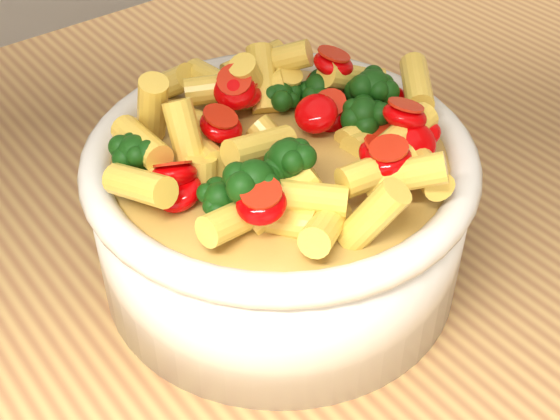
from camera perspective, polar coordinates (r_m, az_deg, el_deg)
table at (r=0.66m, az=-1.05°, el=-8.33°), size 1.20×0.80×0.90m
serving_bowl at (r=0.53m, az=-0.00°, el=0.11°), size 0.26×0.26×0.11m
pasta_salad at (r=0.49m, az=-0.00°, el=6.25°), size 0.20×0.20×0.05m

